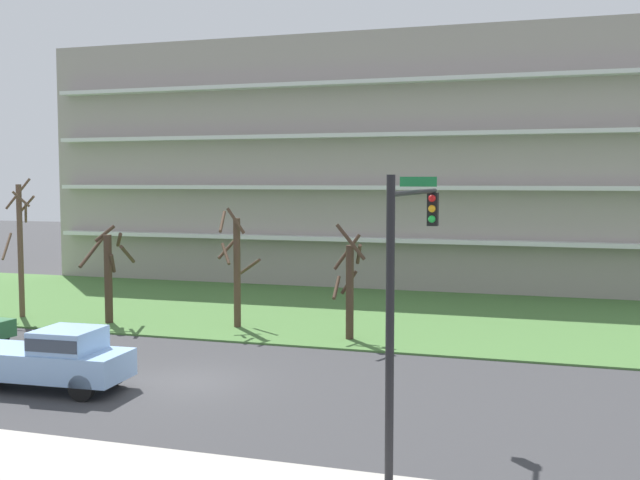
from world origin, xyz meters
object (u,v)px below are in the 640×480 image
traffic_signal_mast (408,266)px  tree_far_left (20,245)px  tree_center (236,267)px  tree_left (109,272)px  pickup_blue_center_left (50,357)px  tree_right (349,285)px

traffic_signal_mast → tree_far_left: bearing=148.6°
tree_center → traffic_signal_mast: traffic_signal_mast is taller
tree_left → traffic_signal_mast: size_ratio=0.68×
tree_far_left → pickup_blue_center_left: tree_far_left is taller
tree_left → tree_far_left: bearing=179.4°
pickup_blue_center_left → tree_far_left: bearing=129.6°
tree_far_left → traffic_signal_mast: (20.88, -12.75, 1.07)m
tree_right → traffic_signal_mast: (4.78, -12.49, 2.26)m
tree_left → traffic_signal_mast: bearing=-38.3°
tree_right → traffic_signal_mast: traffic_signal_mast is taller
tree_far_left → tree_right: bearing=-0.9°
tree_left → pickup_blue_center_left: 11.00m
tree_center → tree_right: tree_center is taller
tree_left → tree_right: (11.31, -0.22, -0.10)m
tree_left → pickup_blue_center_left: tree_left is taller
tree_center → pickup_blue_center_left: (-1.58, -10.81, -1.73)m
tree_center → pickup_blue_center_left: 11.06m
tree_right → pickup_blue_center_left: 12.11m
tree_center → pickup_blue_center_left: size_ratio=0.98×
tree_far_left → tree_left: tree_far_left is taller
tree_right → traffic_signal_mast: 13.56m
tree_left → tree_center: size_ratio=0.84×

